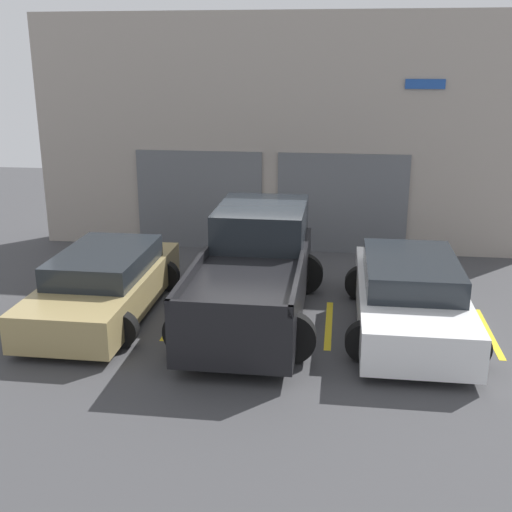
# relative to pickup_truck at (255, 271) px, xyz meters

# --- Properties ---
(ground_plane) EXTENTS (28.00, 28.00, 0.00)m
(ground_plane) POSITION_rel_pickup_truck_xyz_m (0.00, 1.32, -0.87)
(ground_plane) COLOR #3D3D3F
(shophouse_building) EXTENTS (12.19, 0.68, 5.70)m
(shophouse_building) POSITION_rel_pickup_truck_xyz_m (-0.01, 4.61, 1.93)
(shophouse_building) COLOR #9E9389
(shophouse_building) RESTS_ON ground
(pickup_truck) EXTENTS (2.48, 5.08, 1.87)m
(pickup_truck) POSITION_rel_pickup_truck_xyz_m (0.00, 0.00, 0.00)
(pickup_truck) COLOR black
(pickup_truck) RESTS_ON ground
(sedan_white) EXTENTS (2.27, 4.50, 1.29)m
(sedan_white) POSITION_rel_pickup_truck_xyz_m (2.82, -0.29, -0.25)
(sedan_white) COLOR white
(sedan_white) RESTS_ON ground
(sedan_side) EXTENTS (2.16, 4.48, 1.21)m
(sedan_side) POSITION_rel_pickup_truck_xyz_m (-2.82, -0.29, -0.29)
(sedan_side) COLOR #9E8956
(sedan_side) RESTS_ON ground
(parking_stripe_far_left) EXTENTS (0.12, 2.20, 0.01)m
(parking_stripe_far_left) POSITION_rel_pickup_truck_xyz_m (-4.23, -0.31, -0.87)
(parking_stripe_far_left) COLOR gold
(parking_stripe_far_left) RESTS_ON ground
(parking_stripe_left) EXTENTS (0.12, 2.20, 0.01)m
(parking_stripe_left) POSITION_rel_pickup_truck_xyz_m (-1.41, -0.31, -0.87)
(parking_stripe_left) COLOR gold
(parking_stripe_left) RESTS_ON ground
(parking_stripe_centre) EXTENTS (0.12, 2.20, 0.01)m
(parking_stripe_centre) POSITION_rel_pickup_truck_xyz_m (1.41, -0.31, -0.87)
(parking_stripe_centre) COLOR gold
(parking_stripe_centre) RESTS_ON ground
(parking_stripe_right) EXTENTS (0.12, 2.20, 0.01)m
(parking_stripe_right) POSITION_rel_pickup_truck_xyz_m (4.23, -0.31, -0.87)
(parking_stripe_right) COLOR gold
(parking_stripe_right) RESTS_ON ground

